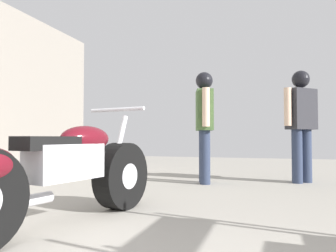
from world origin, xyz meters
The scene contains 4 objects.
ground_plane centered at (0.00, 3.11, 0.00)m, with size 16.01×16.01×0.00m, color #9E998E.
motorcycle_maroon_cruiser centered at (-0.62, 1.90, 0.41)m, with size 0.72×2.06×0.96m.
mechanic_in_blue centered at (1.35, 5.10, 1.02)m, with size 0.55×0.54×1.70m.
mechanic_with_helmet centered at (-0.04, 4.61, 1.00)m, with size 0.34×0.66×1.67m.
Camera 1 is at (0.89, -0.24, 0.68)m, focal length 35.03 mm.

